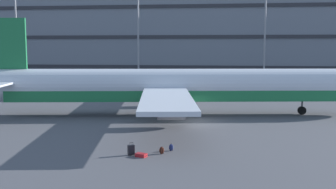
# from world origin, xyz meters

# --- Properties ---
(ground_plane) EXTENTS (600.00, 600.00, 0.00)m
(ground_plane) POSITION_xyz_m (0.00, 0.00, 0.00)
(ground_plane) COLOR #4C4C51
(terminal_structure) EXTENTS (143.90, 16.37, 18.93)m
(terminal_structure) POSITION_xyz_m (0.00, 53.57, 9.46)
(terminal_structure) COLOR slate
(terminal_structure) RESTS_ON ground_plane
(airliner) EXTENTS (43.30, 35.31, 10.55)m
(airliner) POSITION_xyz_m (-2.96, 3.48, 3.09)
(airliner) COLOR silver
(airliner) RESTS_ON ground_plane
(light_mast_far_left) EXTENTS (1.80, 0.50, 21.31)m
(light_mast_far_left) POSITION_xyz_m (-38.42, 38.57, 12.34)
(light_mast_far_left) COLOR gray
(light_mast_far_left) RESTS_ON ground_plane
(light_mast_left) EXTENTS (1.80, 0.50, 18.87)m
(light_mast_left) POSITION_xyz_m (-13.39, 38.57, 11.08)
(light_mast_left) COLOR gray
(light_mast_left) RESTS_ON ground_plane
(light_mast_center_left) EXTENTS (1.80, 0.50, 25.49)m
(light_mast_center_left) POSITION_xyz_m (10.76, 38.57, 14.49)
(light_mast_center_left) COLOR gray
(light_mast_center_left) RESTS_ON ground_plane
(suitcase_large) EXTENTS (0.53, 0.46, 0.92)m
(suitcase_large) POSITION_xyz_m (-3.69, -13.58, 0.39)
(suitcase_large) COLOR black
(suitcase_large) RESTS_ON ground_plane
(suitcase_teal) EXTENTS (0.88, 0.71, 0.25)m
(suitcase_teal) POSITION_xyz_m (-2.92, -13.91, 0.13)
(suitcase_teal) COLOR #B21E23
(suitcase_teal) RESTS_ON ground_plane
(backpack_black) EXTENTS (0.34, 0.30, 0.55)m
(backpack_black) POSITION_xyz_m (-1.07, -12.02, 0.24)
(backpack_black) COLOR navy
(backpack_black) RESTS_ON ground_plane
(backpack_scuffed) EXTENTS (0.39, 0.33, 0.57)m
(backpack_scuffed) POSITION_xyz_m (-1.62, -12.97, 0.25)
(backpack_scuffed) COLOR #592619
(backpack_scuffed) RESTS_ON ground_plane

